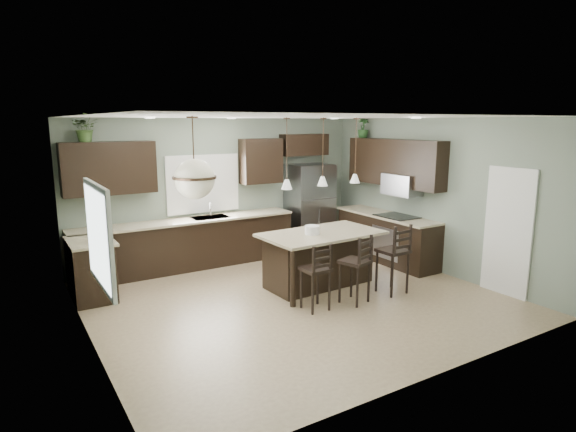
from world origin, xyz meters
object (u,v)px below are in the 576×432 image
at_px(kitchen_island, 321,259).
at_px(bar_stool_left, 315,277).
at_px(plant_back_left, 85,128).
at_px(serving_dish, 312,230).
at_px(bar_stool_center, 355,269).
at_px(bar_stool_right, 393,258).
at_px(refrigerator, 309,207).

height_order(kitchen_island, bar_stool_left, bar_stool_left).
bearing_deg(kitchen_island, plant_back_left, 142.23).
xyz_separation_m(kitchen_island, serving_dish, (-0.20, -0.01, 0.53)).
xyz_separation_m(bar_stool_center, bar_stool_right, (0.79, 0.02, 0.04)).
height_order(bar_stool_center, bar_stool_right, bar_stool_right).
height_order(refrigerator, bar_stool_left, refrigerator).
relative_size(kitchen_island, bar_stool_right, 1.73).
xyz_separation_m(refrigerator, bar_stool_right, (-0.40, -2.98, -0.35)).
height_order(bar_stool_left, bar_stool_right, bar_stool_right).
bearing_deg(refrigerator, bar_stool_left, -122.59).
height_order(kitchen_island, plant_back_left, plant_back_left).
bearing_deg(bar_stool_left, kitchen_island, 49.59).
relative_size(bar_stool_center, bar_stool_right, 0.93).
height_order(kitchen_island, bar_stool_center, bar_stool_center).
bearing_deg(bar_stool_right, plant_back_left, 139.80).
distance_m(bar_stool_center, plant_back_left, 4.93).
bearing_deg(serving_dish, kitchen_island, 2.49).
bearing_deg(bar_stool_center, bar_stool_right, -15.92).
xyz_separation_m(bar_stool_left, plant_back_left, (-2.49, 3.06, 2.13)).
distance_m(refrigerator, bar_stool_right, 3.02).
bearing_deg(kitchen_island, serving_dish, 180.00).
relative_size(kitchen_island, serving_dish, 8.30).
bearing_deg(serving_dish, plant_back_left, 142.84).
height_order(refrigerator, kitchen_island, refrigerator).
bearing_deg(serving_dish, bar_stool_center, -78.14).
bearing_deg(bar_stool_center, refrigerator, 51.06).
xyz_separation_m(serving_dish, bar_stool_left, (-0.49, -0.80, -0.49)).
distance_m(kitchen_island, bar_stool_right, 1.17).
height_order(serving_dish, bar_stool_left, serving_dish).
bearing_deg(bar_stool_left, refrigerator, 57.38).
xyz_separation_m(refrigerator, serving_dish, (-1.38, -2.12, 0.07)).
bearing_deg(kitchen_island, bar_stool_right, -50.57).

